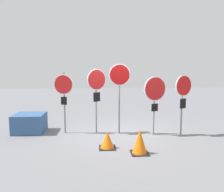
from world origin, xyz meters
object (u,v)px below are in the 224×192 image
stop_sign_0 (64,90)px  traffic_cone_0 (140,141)px  stop_sign_4 (183,91)px  traffic_cone_1 (107,140)px  stop_sign_2 (120,81)px  stop_sign_1 (97,85)px  stop_sign_3 (155,92)px  storage_crate (30,123)px

stop_sign_0 → traffic_cone_0: stop_sign_0 is taller
stop_sign_4 → traffic_cone_1: (-2.63, -1.10, -1.29)m
stop_sign_0 → stop_sign_2: bearing=8.5°
traffic_cone_1 → traffic_cone_0: bearing=-28.5°
traffic_cone_0 → stop_sign_4: bearing=41.3°
stop_sign_0 → stop_sign_4: size_ratio=1.04×
stop_sign_2 → stop_sign_1: bearing=167.1°
stop_sign_1 → traffic_cone_0: (1.15, -2.03, -1.39)m
stop_sign_3 → storage_crate: stop_sign_3 is taller
stop_sign_0 → traffic_cone_1: stop_sign_0 is taller
storage_crate → traffic_cone_1: bearing=-33.8°
traffic_cone_0 → stop_sign_0: bearing=138.2°
traffic_cone_0 → traffic_cone_1: bearing=151.5°
stop_sign_3 → stop_sign_4: stop_sign_4 is taller
stop_sign_1 → stop_sign_2: size_ratio=0.94×
stop_sign_2 → stop_sign_3: stop_sign_2 is taller
traffic_cone_1 → storage_crate: bearing=146.2°
stop_sign_1 → stop_sign_3: 2.03m
stop_sign_3 → traffic_cone_0: size_ratio=3.02×
stop_sign_1 → traffic_cone_1: 2.18m
stop_sign_0 → storage_crate: stop_sign_0 is taller
stop_sign_3 → traffic_cone_1: 2.39m
traffic_cone_0 → traffic_cone_1: (-0.85, 0.46, -0.09)m
stop_sign_0 → stop_sign_1: bearing=11.9°
storage_crate → stop_sign_4: bearing=-7.7°
stop_sign_0 → stop_sign_3: size_ratio=1.07×
stop_sign_0 → stop_sign_4: (4.08, -0.49, -0.03)m
stop_sign_0 → stop_sign_2: stop_sign_2 is taller
stop_sign_3 → traffic_cone_0: 2.16m
stop_sign_1 → stop_sign_4: size_ratio=1.11×
stop_sign_0 → stop_sign_1: stop_sign_1 is taller
stop_sign_0 → traffic_cone_1: (1.45, -1.60, -1.32)m
stop_sign_0 → storage_crate: (-1.28, 0.23, -1.23)m
stop_sign_4 → traffic_cone_1: 3.13m
stop_sign_0 → stop_sign_1: size_ratio=0.94×
traffic_cone_0 → traffic_cone_1: 0.97m
stop_sign_0 → stop_sign_3: bearing=5.6°
stop_sign_4 → traffic_cone_1: bearing=177.4°
stop_sign_0 → traffic_cone_0: bearing=-28.3°
stop_sign_0 → storage_crate: bearing=-176.8°
stop_sign_0 → traffic_cone_1: size_ratio=4.42×
stop_sign_1 → storage_crate: size_ratio=2.18×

